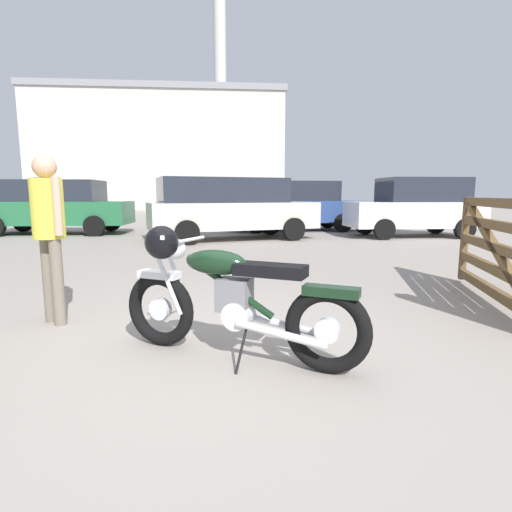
% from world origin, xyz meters
% --- Properties ---
extents(ground_plane, '(80.00, 80.00, 0.00)m').
position_xyz_m(ground_plane, '(0.00, 0.00, 0.00)').
color(ground_plane, gray).
extents(vintage_motorcycle, '(1.84, 1.16, 1.07)m').
position_xyz_m(vintage_motorcycle, '(0.07, -0.11, 0.49)').
color(vintage_motorcycle, black).
rests_on(vintage_motorcycle, ground_plane).
extents(timber_gate, '(0.96, 2.44, 1.60)m').
position_xyz_m(timber_gate, '(3.21, 0.79, 0.70)').
color(timber_gate, brown).
rests_on(timber_gate, ground_plane).
extents(bystander, '(0.34, 0.35, 1.66)m').
position_xyz_m(bystander, '(-1.59, 1.03, 1.02)').
color(bystander, '#706656').
rests_on(bystander, ground_plane).
extents(blue_hatchback_right, '(4.96, 2.66, 1.74)m').
position_xyz_m(blue_hatchback_right, '(0.79, 8.44, 0.94)').
color(blue_hatchback_right, black).
rests_on(blue_hatchback_right, ground_plane).
extents(white_estate_far, '(4.01, 2.04, 1.78)m').
position_xyz_m(white_estate_far, '(6.48, 8.41, 0.92)').
color(white_estate_far, black).
rests_on(white_estate_far, ground_plane).
extents(dark_sedan_left, '(4.84, 2.28, 1.74)m').
position_xyz_m(dark_sedan_left, '(-4.80, 10.97, 0.94)').
color(dark_sedan_left, black).
rests_on(dark_sedan_left, ground_plane).
extents(silver_sedan_mid, '(4.73, 2.04, 1.74)m').
position_xyz_m(silver_sedan_mid, '(3.21, 11.00, 0.94)').
color(silver_sedan_mid, black).
rests_on(silver_sedan_mid, ground_plane).
extents(industrial_building, '(21.88, 12.44, 21.53)m').
position_xyz_m(industrial_building, '(-2.83, 36.44, 5.11)').
color(industrial_building, beige).
rests_on(industrial_building, ground_plane).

